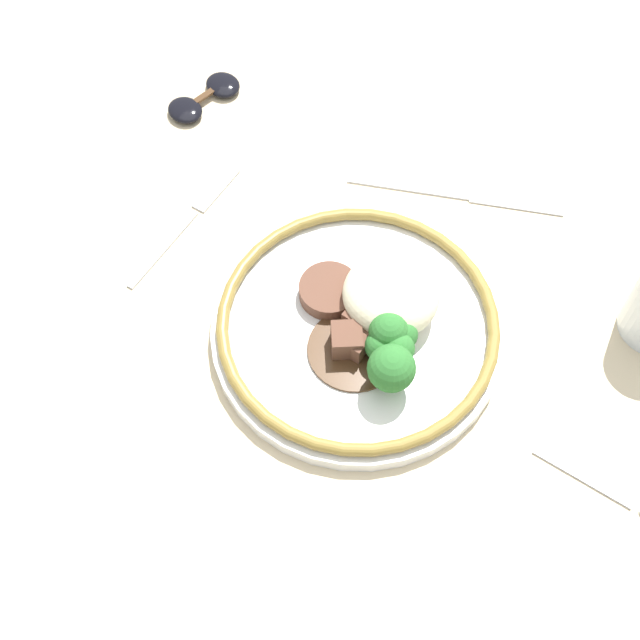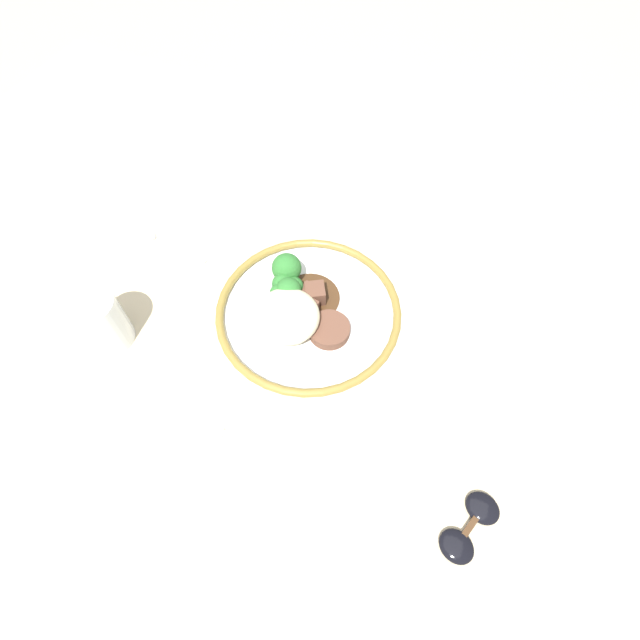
# 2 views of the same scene
# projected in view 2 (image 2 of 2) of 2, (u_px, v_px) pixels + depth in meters

# --- Properties ---
(ground_plane) EXTENTS (8.00, 8.00, 0.00)m
(ground_plane) POSITION_uv_depth(u_px,v_px,m) (289.00, 361.00, 0.75)
(ground_plane) COLOR tan
(dining_table) EXTENTS (1.59, 1.02, 0.05)m
(dining_table) POSITION_uv_depth(u_px,v_px,m) (288.00, 353.00, 0.73)
(dining_table) COLOR beige
(dining_table) RESTS_ON ground
(plate) EXTENTS (0.28, 0.28, 0.07)m
(plate) POSITION_uv_depth(u_px,v_px,m) (304.00, 312.00, 0.72)
(plate) COLOR white
(plate) RESTS_ON dining_table
(juice_glass) EXTENTS (0.07, 0.07, 0.09)m
(juice_glass) POSITION_uv_depth(u_px,v_px,m) (101.00, 323.00, 0.69)
(juice_glass) COLOR yellow
(juice_glass) RESTS_ON dining_table
(fork) EXTENTS (0.02, 0.18, 0.00)m
(fork) POSITION_uv_depth(u_px,v_px,m) (441.00, 401.00, 0.67)
(fork) COLOR #B7B7BC
(fork) RESTS_ON dining_table
(knife) EXTENTS (0.22, 0.08, 0.00)m
(knife) POSITION_uv_depth(u_px,v_px,m) (228.00, 433.00, 0.64)
(knife) COLOR #B7B7BC
(knife) RESTS_ON dining_table
(spoon) EXTENTS (0.15, 0.02, 0.01)m
(spoon) POSITION_uv_depth(u_px,v_px,m) (153.00, 237.00, 0.82)
(spoon) COLOR #B7B7BC
(spoon) RESTS_ON dining_table
(sunglasses) EXTENTS (0.07, 0.10, 0.01)m
(sunglasses) POSITION_uv_depth(u_px,v_px,m) (470.00, 527.00, 0.58)
(sunglasses) COLOR black
(sunglasses) RESTS_ON dining_table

